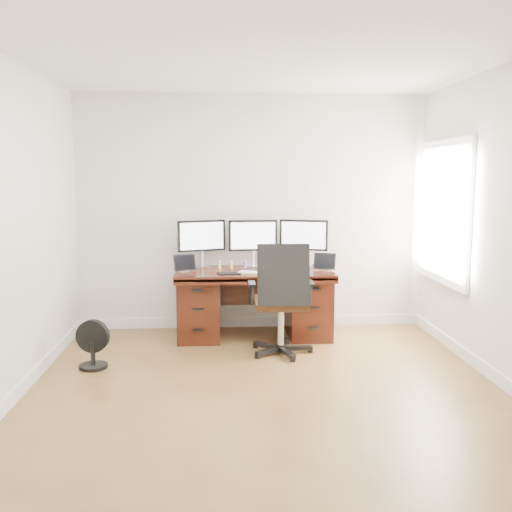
{
  "coord_description": "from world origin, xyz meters",
  "views": [
    {
      "loc": [
        -0.36,
        -4.33,
        1.77
      ],
      "look_at": [
        0.0,
        1.5,
        0.95
      ],
      "focal_mm": 40.0,
      "sensor_mm": 36.0,
      "label": 1
    }
  ],
  "objects": [
    {
      "name": "figurine_brown",
      "position": [
        0.26,
        1.95,
        0.8
      ],
      "size": [
        0.04,
        0.04,
        0.09
      ],
      "color": "#965D50",
      "rests_on": "desk"
    },
    {
      "name": "phone",
      "position": [
        0.04,
        1.76,
        0.76
      ],
      "size": [
        0.12,
        0.08,
        0.01
      ],
      "primitive_type": "cube",
      "rotation": [
        0.0,
        0.0,
        -0.22
      ],
      "color": "black",
      "rests_on": "desk"
    },
    {
      "name": "figurine_blue",
      "position": [
        0.11,
        1.95,
        0.8
      ],
      "size": [
        0.04,
        0.04,
        0.09
      ],
      "color": "#5CACE2",
      "rests_on": "desk"
    },
    {
      "name": "keyboard",
      "position": [
        -0.02,
        1.61,
        0.76
      ],
      "size": [
        0.33,
        0.24,
        0.01
      ],
      "primitive_type": "cube",
      "rotation": [
        0.0,
        0.0,
        -0.39
      ],
      "color": "white",
      "rests_on": "desk"
    },
    {
      "name": "desk",
      "position": [
        0.0,
        1.83,
        0.4
      ],
      "size": [
        1.7,
        0.8,
        0.75
      ],
      "color": "#38130B",
      "rests_on": "ground"
    },
    {
      "name": "tablet_left",
      "position": [
        -0.75,
        1.75,
        0.84
      ],
      "size": [
        0.25,
        0.15,
        0.19
      ],
      "rotation": [
        0.0,
        0.0,
        0.36
      ],
      "color": "silver",
      "rests_on": "desk"
    },
    {
      "name": "back_wall",
      "position": [
        0.0,
        2.25,
        1.35
      ],
      "size": [
        4.0,
        0.1,
        2.7
      ],
      "primitive_type": "cube",
      "color": "silver",
      "rests_on": "ground"
    },
    {
      "name": "floor_fan",
      "position": [
        -1.56,
        0.86,
        0.22
      ],
      "size": [
        0.31,
        0.26,
        0.45
      ],
      "rotation": [
        0.0,
        0.0,
        -0.16
      ],
      "color": "black",
      "rests_on": "ground"
    },
    {
      "name": "ground",
      "position": [
        0.0,
        0.0,
        0.0
      ],
      "size": [
        4.5,
        4.5,
        0.0
      ],
      "primitive_type": "plane",
      "color": "brown",
      "rests_on": "ground"
    },
    {
      "name": "drawing_tablet",
      "position": [
        -0.28,
        1.6,
        0.76
      ],
      "size": [
        0.26,
        0.2,
        0.01
      ],
      "primitive_type": "cube",
      "rotation": [
        0.0,
        0.0,
        0.25
      ],
      "color": "black",
      "rests_on": "desk"
    },
    {
      "name": "monitor_right",
      "position": [
        0.58,
        2.07,
        1.09
      ],
      "size": [
        0.54,
        0.2,
        0.53
      ],
      "rotation": [
        0.0,
        0.0,
        -0.3
      ],
      "color": "silver",
      "rests_on": "desk"
    },
    {
      "name": "figurine_purple",
      "position": [
        -0.1,
        1.95,
        0.8
      ],
      "size": [
        0.04,
        0.04,
        0.09
      ],
      "color": "#9E5ED4",
      "rests_on": "desk"
    },
    {
      "name": "trackpad",
      "position": [
        0.29,
        1.59,
        0.76
      ],
      "size": [
        0.14,
        0.14,
        0.01
      ],
      "primitive_type": "cube",
      "rotation": [
        0.0,
        0.0,
        0.02
      ],
      "color": "silver",
      "rests_on": "desk"
    },
    {
      "name": "tablet_right",
      "position": [
        0.77,
        1.75,
        0.84
      ],
      "size": [
        0.25,
        0.15,
        0.19
      ],
      "rotation": [
        0.0,
        0.0,
        -0.38
      ],
      "color": "silver",
      "rests_on": "desk"
    },
    {
      "name": "figurine_orange",
      "position": [
        -0.25,
        1.95,
        0.8
      ],
      "size": [
        0.04,
        0.04,
        0.09
      ],
      "color": "#FCC05E",
      "rests_on": "desk"
    },
    {
      "name": "office_chair",
      "position": [
        0.23,
        1.15,
        0.37
      ],
      "size": [
        0.65,
        0.61,
        1.14
      ],
      "rotation": [
        0.0,
        0.0,
        -0.01
      ],
      "color": "black",
      "rests_on": "ground"
    },
    {
      "name": "monitor_left",
      "position": [
        -0.58,
        2.07,
        1.09
      ],
      "size": [
        0.53,
        0.21,
        0.53
      ],
      "rotation": [
        0.0,
        0.0,
        0.33
      ],
      "color": "silver",
      "rests_on": "desk"
    },
    {
      "name": "monitor_center",
      "position": [
        0.0,
        2.07,
        1.09
      ],
      "size": [
        0.55,
        0.15,
        0.53
      ],
      "rotation": [
        0.0,
        0.0,
        0.06
      ],
      "color": "silver",
      "rests_on": "desk"
    },
    {
      "name": "figurine_yellow",
      "position": [
        -0.38,
        1.95,
        0.8
      ],
      "size": [
        0.04,
        0.04,
        0.09
      ],
      "color": "tan",
      "rests_on": "desk"
    }
  ]
}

